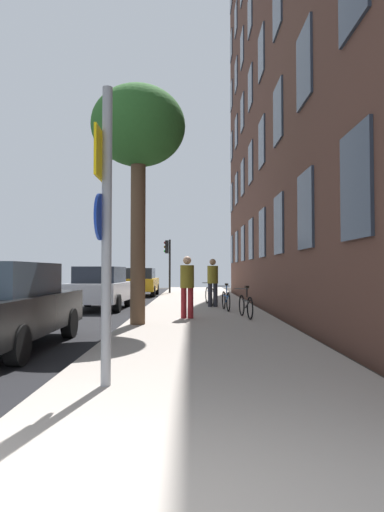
{
  "coord_description": "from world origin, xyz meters",
  "views": [
    {
      "loc": [
        0.77,
        -1.88,
        1.48
      ],
      "look_at": [
        0.72,
        9.73,
        1.87
      ],
      "focal_mm": 30.57,
      "sensor_mm": 36.0,
      "label": 1
    }
  ],
  "objects_px": {
    "traffic_light": "(170,256)",
    "sign_post": "(107,220)",
    "bicycle_2": "(212,295)",
    "car_2": "(142,282)",
    "car_1": "(103,288)",
    "tree_near": "(140,132)",
    "pedestrian_0": "(189,283)",
    "pedestrian_1": "(215,279)",
    "bicycle_0": "(248,305)",
    "car_0": "(5,305)",
    "bicycle_1": "(228,300)"
  },
  "relations": [
    {
      "from": "traffic_light",
      "to": "pedestrian_1",
      "type": "relative_size",
      "value": 1.81
    },
    {
      "from": "sign_post",
      "to": "car_1",
      "type": "bearing_deg",
      "value": 101.98
    },
    {
      "from": "pedestrian_0",
      "to": "car_2",
      "type": "height_order",
      "value": "pedestrian_0"
    },
    {
      "from": "bicycle_0",
      "to": "bicycle_1",
      "type": "distance_m",
      "value": 2.38
    },
    {
      "from": "traffic_light",
      "to": "car_2",
      "type": "height_order",
      "value": "traffic_light"
    },
    {
      "from": "pedestrian_0",
      "to": "pedestrian_1",
      "type": "bearing_deg",
      "value": 76.81
    },
    {
      "from": "sign_post",
      "to": "car_0",
      "type": "height_order",
      "value": "sign_post"
    },
    {
      "from": "bicycle_0",
      "to": "bicycle_2",
      "type": "bearing_deg",
      "value": 99.54
    },
    {
      "from": "traffic_light",
      "to": "car_0",
      "type": "distance_m",
      "value": 18.86
    },
    {
      "from": "tree_near",
      "to": "car_1",
      "type": "bearing_deg",
      "value": 110.84
    },
    {
      "from": "sign_post",
      "to": "car_0",
      "type": "xyz_separation_m",
      "value": [
        -2.47,
        2.91,
        -1.24
      ]
    },
    {
      "from": "bicycle_2",
      "to": "car_1",
      "type": "distance_m",
      "value": 4.32
    },
    {
      "from": "car_1",
      "to": "car_2",
      "type": "xyz_separation_m",
      "value": [
        0.43,
        8.99,
        0.0
      ]
    },
    {
      "from": "sign_post",
      "to": "car_2",
      "type": "relative_size",
      "value": 0.88
    },
    {
      "from": "sign_post",
      "to": "bicycle_0",
      "type": "height_order",
      "value": "sign_post"
    },
    {
      "from": "tree_near",
      "to": "bicycle_0",
      "type": "xyz_separation_m",
      "value": [
        2.94,
        1.52,
        -4.59
      ]
    },
    {
      "from": "pedestrian_1",
      "to": "car_0",
      "type": "bearing_deg",
      "value": -117.33
    },
    {
      "from": "bicycle_2",
      "to": "pedestrian_0",
      "type": "bearing_deg",
      "value": -99.48
    },
    {
      "from": "sign_post",
      "to": "tree_near",
      "type": "height_order",
      "value": "tree_near"
    },
    {
      "from": "sign_post",
      "to": "bicycle_0",
      "type": "bearing_deg",
      "value": 70.71
    },
    {
      "from": "sign_post",
      "to": "pedestrian_1",
      "type": "bearing_deg",
      "value": 80.76
    },
    {
      "from": "traffic_light",
      "to": "car_1",
      "type": "height_order",
      "value": "traffic_light"
    },
    {
      "from": "car_2",
      "to": "car_1",
      "type": "bearing_deg",
      "value": -92.73
    },
    {
      "from": "sign_post",
      "to": "pedestrian_1",
      "type": "xyz_separation_m",
      "value": [
        1.83,
        11.24,
        -0.93
      ]
    },
    {
      "from": "traffic_light",
      "to": "bicycle_0",
      "type": "bearing_deg",
      "value": -77.9
    },
    {
      "from": "sign_post",
      "to": "pedestrian_0",
      "type": "height_order",
      "value": "sign_post"
    },
    {
      "from": "traffic_light",
      "to": "pedestrian_0",
      "type": "distance_m",
      "value": 14.41
    },
    {
      "from": "tree_near",
      "to": "car_1",
      "type": "relative_size",
      "value": 1.51
    },
    {
      "from": "bicycle_2",
      "to": "pedestrian_0",
      "type": "distance_m",
      "value": 5.24
    },
    {
      "from": "pedestrian_1",
      "to": "car_2",
      "type": "relative_size",
      "value": 0.45
    },
    {
      "from": "pedestrian_0",
      "to": "car_0",
      "type": "height_order",
      "value": "pedestrian_0"
    },
    {
      "from": "bicycle_1",
      "to": "car_1",
      "type": "relative_size",
      "value": 0.39
    },
    {
      "from": "bicycle_0",
      "to": "pedestrian_1",
      "type": "height_order",
      "value": "pedestrian_1"
    },
    {
      "from": "pedestrian_0",
      "to": "car_1",
      "type": "relative_size",
      "value": 0.44
    },
    {
      "from": "bicycle_1",
      "to": "car_2",
      "type": "distance_m",
      "value": 11.38
    },
    {
      "from": "tree_near",
      "to": "pedestrian_1",
      "type": "height_order",
      "value": "tree_near"
    },
    {
      "from": "traffic_light",
      "to": "pedestrian_1",
      "type": "height_order",
      "value": "traffic_light"
    },
    {
      "from": "traffic_light",
      "to": "tree_near",
      "type": "relative_size",
      "value": 0.54
    },
    {
      "from": "bicycle_2",
      "to": "traffic_light",
      "type": "bearing_deg",
      "value": 103.47
    },
    {
      "from": "bicycle_2",
      "to": "pedestrian_1",
      "type": "xyz_separation_m",
      "value": [
        0.07,
        -1.2,
        0.66
      ]
    },
    {
      "from": "traffic_light",
      "to": "sign_post",
      "type": "bearing_deg",
      "value": -88.85
    },
    {
      "from": "bicycle_1",
      "to": "sign_post",
      "type": "bearing_deg",
      "value": -102.75
    },
    {
      "from": "pedestrian_0",
      "to": "car_1",
      "type": "distance_m",
      "value": 5.26
    },
    {
      "from": "sign_post",
      "to": "bicycle_2",
      "type": "distance_m",
      "value": 12.66
    },
    {
      "from": "car_0",
      "to": "car_2",
      "type": "xyz_separation_m",
      "value": [
        0.49,
        17.45,
        -0.0
      ]
    },
    {
      "from": "bicycle_0",
      "to": "pedestrian_1",
      "type": "distance_m",
      "value": 3.94
    },
    {
      "from": "bicycle_0",
      "to": "pedestrian_1",
      "type": "bearing_deg",
      "value": 101.52
    },
    {
      "from": "bicycle_0",
      "to": "pedestrian_0",
      "type": "height_order",
      "value": "pedestrian_0"
    },
    {
      "from": "bicycle_2",
      "to": "car_2",
      "type": "height_order",
      "value": "car_2"
    },
    {
      "from": "pedestrian_1",
      "to": "car_0",
      "type": "distance_m",
      "value": 9.38
    }
  ]
}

